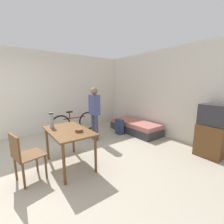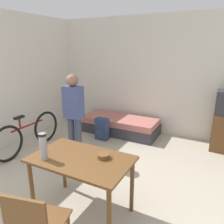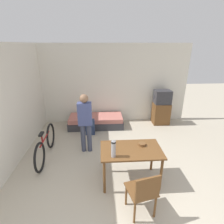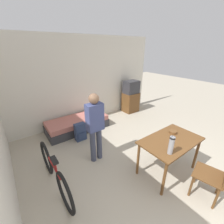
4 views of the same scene
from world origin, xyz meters
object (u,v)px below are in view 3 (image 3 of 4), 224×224
daybed (96,121)px  thermos_flask (113,148)px  tv (161,108)px  wooden_chair (144,192)px  backpack (90,127)px  dining_table (131,153)px  person_standing (85,120)px  bicycle (46,145)px  mate_bowl (142,144)px

daybed → thermos_flask: thermos_flask is taller
tv → wooden_chair: 3.85m
tv → backpack: size_ratio=2.44×
dining_table → person_standing: person_standing is taller
dining_table → backpack: dining_table is taller
tv → backpack: 2.57m
daybed → bicycle: bearing=-125.1°
mate_bowl → wooden_chair: bearing=-100.1°
daybed → dining_table: (0.75, -2.63, 0.47)m
wooden_chair → person_standing: bearing=118.0°
bicycle → person_standing: size_ratio=1.07×
daybed → dining_table: bearing=-74.1°
wooden_chair → thermos_flask: (-0.43, 0.59, 0.43)m
thermos_flask → backpack: thermos_flask is taller
thermos_flask → mate_bowl: 0.70m
wooden_chair → mate_bowl: 0.98m
daybed → thermos_flask: (0.39, -2.84, 0.74)m
mate_bowl → backpack: mate_bowl is taller
person_standing → mate_bowl: (1.20, -1.03, -0.11)m
mate_bowl → backpack: 2.33m
bicycle → person_standing: 1.14m
dining_table → wooden_chair: bearing=-84.9°
person_standing → wooden_chair: bearing=-62.0°
bicycle → thermos_flask: thermos_flask is taller
wooden_chair → dining_table: bearing=95.1°
tv → bicycle: 3.93m
wooden_chair → thermos_flask: thermos_flask is taller
wooden_chair → bicycle: bearing=139.2°
person_standing → tv: bearing=32.5°
thermos_flask → wooden_chair: bearing=-53.8°
wooden_chair → bicycle: 2.67m
tv → mate_bowl: 2.94m
tv → bicycle: tv is taller
tv → dining_table: tv is taller
dining_table → person_standing: size_ratio=0.76×
dining_table → person_standing: (-0.97, 1.15, 0.24)m
tv → person_standing: person_standing is taller
tv → mate_bowl: size_ratio=8.36×
tv → bicycle: bearing=-152.4°
daybed → backpack: 0.59m
daybed → person_standing: (-0.22, -1.48, 0.71)m
mate_bowl → dining_table: bearing=-153.4°
bicycle → mate_bowl: (2.18, -0.82, 0.43)m
bicycle → mate_bowl: mate_bowl is taller
person_standing → thermos_flask: size_ratio=4.90×
wooden_chair → backpack: size_ratio=1.75×
bicycle → backpack: bicycle is taller
tv → thermos_flask: 3.54m
bicycle → daybed: bearing=54.9°
bicycle → thermos_flask: size_ratio=5.22×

